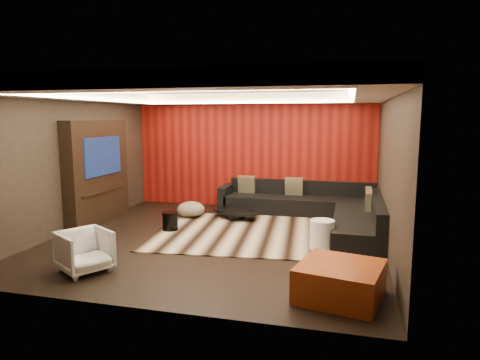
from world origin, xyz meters
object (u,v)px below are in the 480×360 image
(coffee_table, at_px, (236,214))
(orange_ottoman, at_px, (340,281))
(white_side_table, at_px, (322,235))
(drum_stool, at_px, (170,221))
(armchair, at_px, (85,251))
(sectional_sofa, at_px, (318,210))

(coffee_table, bearing_deg, orange_ottoman, -57.42)
(white_side_table, bearing_deg, drum_stool, 170.92)
(armchair, bearing_deg, drum_stool, 24.91)
(coffee_table, distance_m, sectional_sofa, 1.83)
(orange_ottoman, height_order, sectional_sofa, sectional_sofa)
(drum_stool, relative_size, orange_ottoman, 0.37)
(white_side_table, relative_size, orange_ottoman, 0.53)
(orange_ottoman, relative_size, sectional_sofa, 0.27)
(orange_ottoman, bearing_deg, armchair, 179.92)
(drum_stool, bearing_deg, sectional_sofa, 28.24)
(sectional_sofa, bearing_deg, armchair, -128.22)
(white_side_table, bearing_deg, sectional_sofa, 96.09)
(drum_stool, bearing_deg, orange_ottoman, -35.72)
(coffee_table, height_order, armchair, armchair)
(coffee_table, xyz_separation_m, armchair, (-1.30, -3.71, 0.20))
(white_side_table, bearing_deg, armchair, -149.62)
(coffee_table, height_order, white_side_table, white_side_table)
(armchair, height_order, sectional_sofa, sectional_sofa)
(drum_stool, height_order, sectional_sofa, sectional_sofa)
(sectional_sofa, bearing_deg, white_side_table, -83.91)
(coffee_table, height_order, sectional_sofa, sectional_sofa)
(white_side_table, height_order, sectional_sofa, sectional_sofa)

